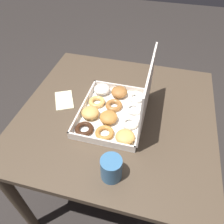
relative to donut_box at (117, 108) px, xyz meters
The scene contains 5 objects.
ground_plane 0.81m from the donut_box, 169.66° to the right, with size 8.00×8.00×0.00m, color #2D2826.
dining_table 0.16m from the donut_box, 169.66° to the right, with size 0.95×0.97×0.76m.
donut_box is the anchor object (origin of this frame).
coffee_mug 0.33m from the donut_box, 10.13° to the left, with size 0.08×0.08×0.11m.
paper_napkin 0.30m from the donut_box, 96.27° to the right, with size 0.17×0.15×0.01m.
Camera 1 is at (0.76, 0.17, 1.55)m, focal length 35.00 mm.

